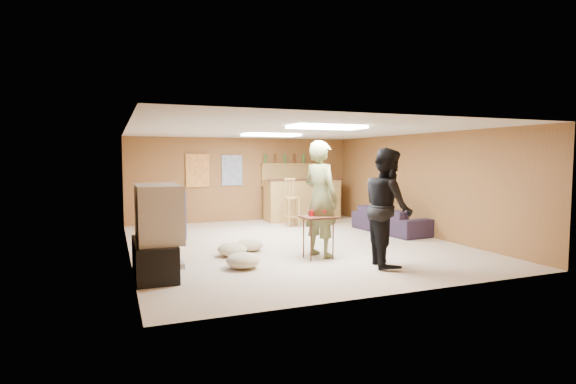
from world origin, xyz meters
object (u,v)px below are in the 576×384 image
object	(u,v)px
tv_body	(158,213)
person_olive	(321,199)
bar_counter	(302,200)
sofa	(390,220)
person_black	(388,207)
tray_table	(318,237)

from	to	relation	value
tv_body	person_olive	distance (m)	2.70
tv_body	bar_counter	bearing A→B (deg)	47.00
bar_counter	person_olive	distance (m)	4.45
person_olive	tv_body	bearing A→B (deg)	76.38
tv_body	sofa	world-z (taller)	tv_body
tv_body	person_black	distance (m)	3.44
sofa	tray_table	xyz separation A→B (m)	(-2.64, -1.77, 0.07)
sofa	tray_table	bearing A→B (deg)	119.06
bar_counter	sofa	world-z (taller)	bar_counter
tv_body	bar_counter	xyz separation A→B (m)	(4.15, 4.45, -0.35)
tray_table	tv_body	bearing A→B (deg)	-177.03
tv_body	sofa	xyz separation A→B (m)	(5.21, 1.91, -0.61)
bar_counter	tray_table	bearing A→B (deg)	-110.06
person_black	tray_table	size ratio (longest dim) A/B	2.58
tray_table	person_olive	bearing A→B (deg)	52.90
tv_body	tray_table	xyz separation A→B (m)	(2.57, 0.13, -0.54)
sofa	tray_table	world-z (taller)	tray_table
sofa	bar_counter	bearing A→B (deg)	17.76
bar_counter	sofa	bearing A→B (deg)	-67.38
bar_counter	tv_body	bearing A→B (deg)	-133.00
sofa	tv_body	bearing A→B (deg)	105.24
tv_body	person_black	bearing A→B (deg)	-11.63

